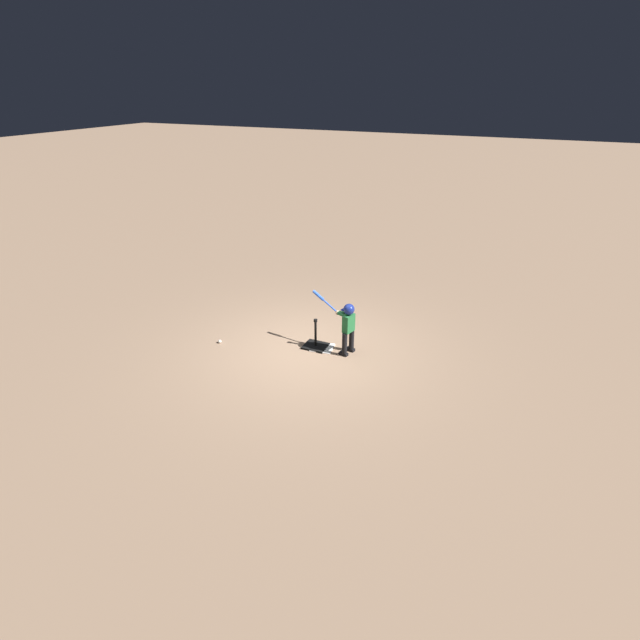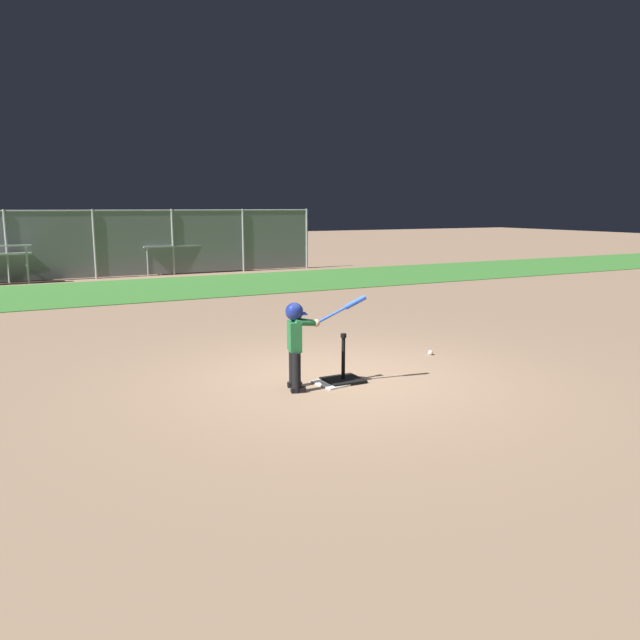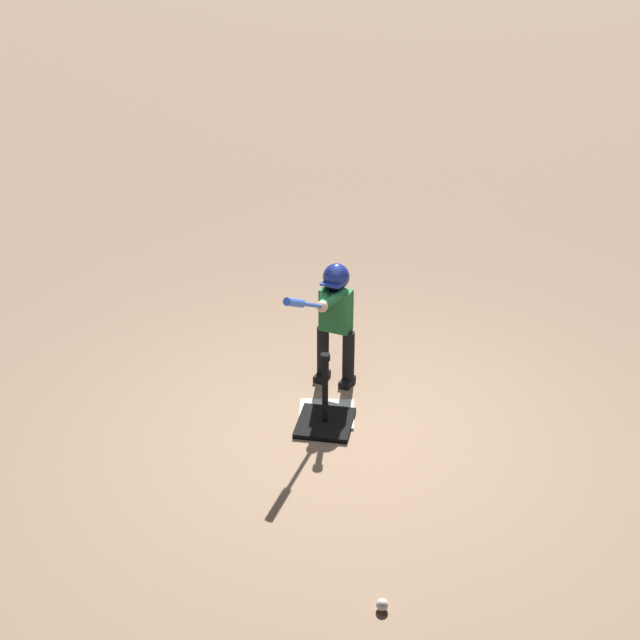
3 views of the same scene
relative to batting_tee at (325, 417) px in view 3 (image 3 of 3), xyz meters
The scene contains 5 objects.
ground_plane 0.22m from the batting_tee, 64.07° to the left, with size 90.00×90.00×0.00m, color #93755B.
home_plate 0.16m from the batting_tee, behind, with size 0.44×0.44×0.02m, color white.
batting_tee is the anchor object (origin of this frame).
batter_child 0.91m from the batting_tee, behind, with size 1.00×0.43×1.16m.
baseball 2.03m from the batting_tee, 19.57° to the left, with size 0.07×0.07×0.07m, color white.
Camera 3 is at (5.81, 0.85, 3.84)m, focal length 50.00 mm.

